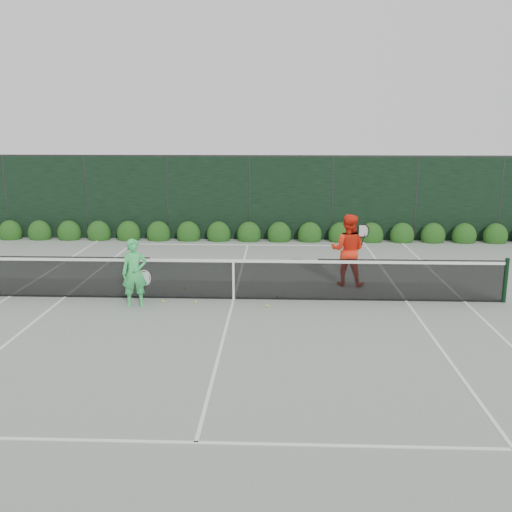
{
  "coord_description": "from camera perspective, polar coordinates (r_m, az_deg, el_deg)",
  "views": [
    {
      "loc": [
        1.06,
        -13.11,
        4.06
      ],
      "look_at": [
        0.53,
        0.3,
        1.0
      ],
      "focal_mm": 40.0,
      "sensor_mm": 36.0,
      "label": 1
    }
  ],
  "objects": [
    {
      "name": "hedge_row",
      "position": [
        20.65,
        -0.71,
        2.17
      ],
      "size": [
        31.66,
        0.65,
        0.94
      ],
      "color": "#18390F",
      "rests_on": "ground"
    },
    {
      "name": "tennis_net",
      "position": [
        13.62,
        -2.37,
        -2.18
      ],
      "size": [
        12.9,
        0.1,
        1.07
      ],
      "color": "black",
      "rests_on": "ground"
    },
    {
      "name": "player_man",
      "position": [
        14.93,
        9.17,
        0.6
      ],
      "size": [
        1.06,
        0.92,
        1.87
      ],
      "rotation": [
        0.0,
        0.0,
        2.88
      ],
      "color": "#FF3015",
      "rests_on": "ground"
    },
    {
      "name": "player_woman",
      "position": [
        13.34,
        -12.05,
        -1.66
      ],
      "size": [
        0.68,
        0.52,
        1.57
      ],
      "rotation": [
        0.0,
        0.0,
        0.28
      ],
      "color": "#3CCE64",
      "rests_on": "ground"
    },
    {
      "name": "tennis_balls",
      "position": [
        13.71,
        -3.89,
        -4.26
      ],
      "size": [
        2.76,
        1.46,
        0.07
      ],
      "color": "#BFD72F",
      "rests_on": "ground"
    },
    {
      "name": "windscreen_fence",
      "position": [
        10.76,
        -3.44,
        -0.86
      ],
      "size": [
        32.0,
        21.07,
        3.06
      ],
      "color": "black",
      "rests_on": "ground"
    },
    {
      "name": "ground",
      "position": [
        13.77,
        -2.25,
        -4.32
      ],
      "size": [
        80.0,
        80.0,
        0.0
      ],
      "primitive_type": "plane",
      "color": "gray",
      "rests_on": "ground"
    },
    {
      "name": "court_lines",
      "position": [
        13.77,
        -2.25,
        -4.3
      ],
      "size": [
        11.03,
        23.83,
        0.01
      ],
      "color": "white",
      "rests_on": "ground"
    }
  ]
}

